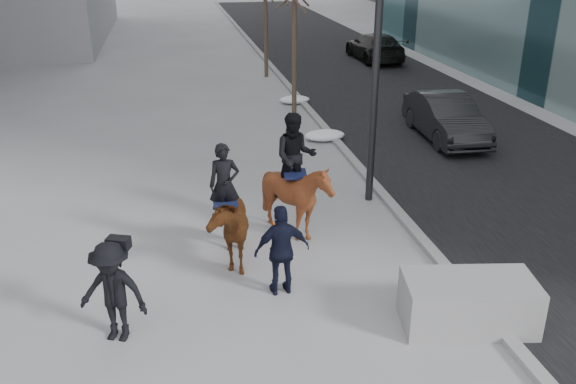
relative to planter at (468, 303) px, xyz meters
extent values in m
plane|color=gray|center=(-2.55, 1.64, -0.44)|extent=(120.00, 120.00, 0.00)
cube|color=black|center=(4.45, 11.64, -0.43)|extent=(8.00, 90.00, 0.01)
cube|color=gray|center=(0.45, 11.64, -0.38)|extent=(0.25, 90.00, 0.12)
cube|color=gray|center=(0.00, 0.00, 0.00)|extent=(2.34, 1.44, 0.87)
imported|color=black|center=(4.06, 9.86, 0.28)|extent=(1.73, 4.44, 1.44)
imported|color=black|center=(6.21, 23.49, 0.29)|extent=(2.14, 5.05, 1.45)
imported|color=#47210E|center=(-3.76, 3.02, 0.37)|extent=(0.92, 1.92, 1.60)
imported|color=black|center=(-3.76, 3.17, 1.18)|extent=(0.62, 0.42, 1.68)
cube|color=#0E1533|center=(-3.76, 3.17, 0.83)|extent=(0.50, 0.57, 0.06)
imported|color=#4D2B0F|center=(-2.17, 3.82, 0.47)|extent=(1.67, 1.82, 1.81)
imported|color=black|center=(-2.17, 3.97, 1.39)|extent=(1.01, 0.83, 1.89)
cube|color=#0E1233|center=(-2.17, 3.97, 0.99)|extent=(0.55, 0.62, 0.06)
imported|color=black|center=(-2.89, 1.63, 0.44)|extent=(1.06, 0.50, 1.75)
cylinder|color=#C84C0B|center=(-2.94, 2.18, 0.71)|extent=(0.04, 0.18, 0.07)
imported|color=black|center=(-5.82, 0.75, 0.44)|extent=(1.29, 1.02, 1.75)
cube|color=black|center=(-5.67, 1.00, 1.18)|extent=(0.42, 0.33, 0.20)
cylinder|color=black|center=(0.05, 5.50, 4.06)|extent=(0.18, 0.18, 9.00)
ellipsoid|color=white|center=(0.15, 10.44, -0.27)|extent=(1.31, 0.83, 0.33)
ellipsoid|color=white|center=(0.15, 0.71, -0.30)|extent=(1.10, 0.70, 0.28)
ellipsoid|color=white|center=(0.15, 15.30, -0.28)|extent=(1.20, 0.76, 0.31)
camera|label=1|loc=(-4.66, -8.00, 5.69)|focal=38.00mm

